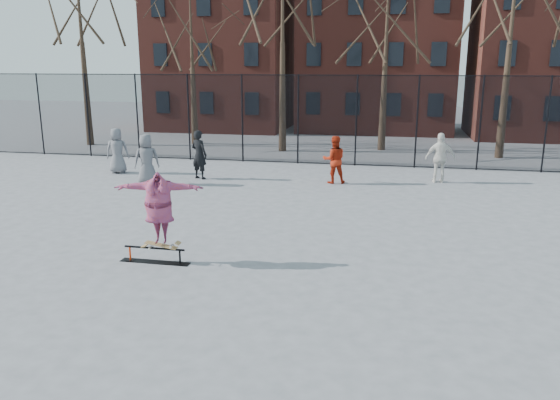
% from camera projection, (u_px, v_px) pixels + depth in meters
% --- Properties ---
extents(ground, '(100.00, 100.00, 0.00)m').
position_uv_depth(ground, '(260.00, 265.00, 12.36)').
color(ground, slate).
extents(skate_rail, '(1.65, 0.25, 0.36)m').
position_uv_depth(skate_rail, '(155.00, 256.00, 12.52)').
color(skate_rail, black).
rests_on(skate_rail, ground).
extents(skateboard, '(0.81, 0.19, 0.10)m').
position_uv_depth(skateboard, '(161.00, 246.00, 12.42)').
color(skateboard, olive).
rests_on(skateboard, skate_rail).
extents(skater, '(2.07, 0.92, 1.63)m').
position_uv_depth(skater, '(159.00, 209.00, 12.21)').
color(skater, '#473585').
rests_on(skater, skateboard).
extents(bystander_grey, '(1.11, 0.98, 1.91)m').
position_uv_depth(bystander_grey, '(147.00, 159.00, 20.45)').
color(bystander_grey, '#5B5A5E').
rests_on(bystander_grey, ground).
extents(bystander_black, '(0.82, 0.68, 1.93)m').
position_uv_depth(bystander_black, '(199.00, 155.00, 21.47)').
color(bystander_black, black).
rests_on(bystander_black, ground).
extents(bystander_red, '(1.02, 0.88, 1.81)m').
position_uv_depth(bystander_red, '(334.00, 160.00, 20.69)').
color(bystander_red, '#A7230E').
rests_on(bystander_red, ground).
extents(bystander_white, '(1.15, 0.54, 1.91)m').
position_uv_depth(bystander_white, '(440.00, 158.00, 20.78)').
color(bystander_white, silver).
rests_on(bystander_white, ground).
extents(bystander_extra, '(1.06, 0.84, 1.88)m').
position_uv_depth(bystander_extra, '(117.00, 151.00, 22.60)').
color(bystander_extra, slate).
rests_on(bystander_extra, ground).
extents(fence, '(34.03, 0.07, 4.00)m').
position_uv_depth(fence, '(329.00, 119.00, 24.22)').
color(fence, black).
rests_on(fence, ground).
extents(tree_row, '(33.66, 7.46, 10.67)m').
position_uv_depth(tree_row, '(336.00, 3.00, 26.92)').
color(tree_row, black).
rests_on(tree_row, ground).
extents(rowhouses, '(29.00, 7.00, 13.00)m').
position_uv_depth(rowhouses, '(365.00, 38.00, 35.45)').
color(rowhouses, '#5E261E').
rests_on(rowhouses, ground).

